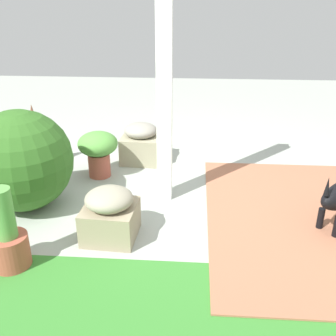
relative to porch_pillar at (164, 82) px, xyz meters
The scene contains 9 objects.
ground_plane 1.16m from the porch_pillar, behind, with size 12.00×12.00×0.00m, color #A0A79C.
brick_path 1.76m from the porch_pillar, 165.06° to the left, with size 1.80×2.40×0.02m, color #A26549.
porch_pillar is the anchor object (origin of this frame).
stone_planter_nearest 1.31m from the porch_pillar, 68.49° to the right, with size 0.47×0.46×0.47m.
stone_planter_far 1.23m from the porch_pillar, 62.19° to the left, with size 0.44×0.44×0.44m.
round_shrub 1.46m from the porch_pillar, 12.13° to the left, with size 0.92×0.92×0.92m, color #2E6020.
terracotta_pot_spiky 1.85m from the porch_pillar, 24.14° to the right, with size 0.23×0.23×0.72m.
terracotta_pot_tall 1.79m from the porch_pillar, 48.14° to the left, with size 0.28×0.28×0.63m.
terracotta_pot_broad 1.18m from the porch_pillar, 29.96° to the right, with size 0.43×0.43×0.50m.
Camera 1 is at (0.01, 3.38, 1.83)m, focal length 41.78 mm.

